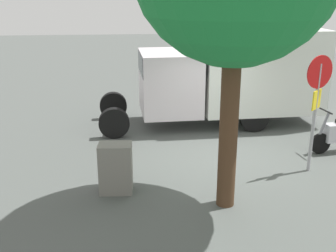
# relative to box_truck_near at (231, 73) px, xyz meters

# --- Properties ---
(ground_plane) EXTENTS (60.00, 60.00, 0.00)m
(ground_plane) POSITION_rel_box_truck_near_xyz_m (0.82, 2.87, -1.64)
(ground_plane) COLOR #4F5350
(box_truck_near) EXTENTS (7.07, 2.46, 3.01)m
(box_truck_near) POSITION_rel_box_truck_near_xyz_m (0.00, 0.00, 0.00)
(box_truck_near) COLOR black
(box_truck_near) RESTS_ON ground
(stop_sign) EXTENTS (0.71, 0.33, 2.80)m
(stop_sign) POSITION_rel_box_truck_near_xyz_m (-1.04, 3.90, 0.22)
(stop_sign) COLOR #9E9EA3
(stop_sign) RESTS_ON ground
(utility_cabinet) EXTENTS (0.73, 0.52, 1.10)m
(utility_cabinet) POSITION_rel_box_truck_near_xyz_m (3.56, 4.55, -1.09)
(utility_cabinet) COLOR slate
(utility_cabinet) RESTS_ON ground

